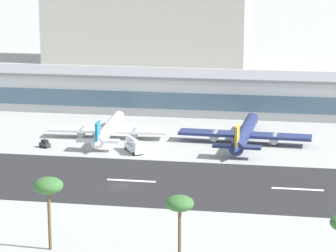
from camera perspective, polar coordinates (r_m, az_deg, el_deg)
The scene contains 12 objects.
ground_plane at distance 184.09m, azimuth -3.54°, elevation -4.41°, with size 1400.00×1400.00×0.00m, color #A8A8A3.
runway_strip at distance 188.26m, azimuth -3.23°, elevation -4.00°, with size 800.00×37.58×0.08m, color #262628.
runway_centreline_dash_4 at distance 187.87m, azimuth -2.70°, elevation -4.01°, with size 12.00×1.20×0.01m, color white.
runway_centreline_dash_5 at distance 183.76m, azimuth 9.46°, elevation -4.57°, with size 12.00×1.20×0.01m, color white.
terminal_building at distance 264.76m, azimuth 1.76°, elevation 2.47°, with size 182.22×20.78×13.31m.
distant_hotel_block at distance 380.06m, azimuth -1.61°, elevation 7.82°, with size 97.28×31.45×41.53m, color beige.
airliner_blue_tail_gate_0 at distance 228.36m, azimuth -4.43°, elevation -0.30°, with size 34.99×39.58×8.26m.
airliner_gold_tail_gate_1 at distance 222.48m, azimuth 5.59°, elevation -0.61°, with size 38.09×43.40×9.05m.
service_fuel_truck_0 at distance 213.08m, azimuth -2.50°, elevation -1.41°, with size 6.88×8.51×3.95m.
service_baggage_tug_1 at distance 221.02m, azimuth -9.00°, elevation -1.30°, with size 3.57×3.08×2.20m.
palm_tree_0 at distance 133.81m, azimuth 0.86°, elevation -5.84°, with size 4.89×4.89×13.52m.
palm_tree_1 at distance 144.39m, azimuth -8.75°, elevation -4.45°, with size 5.52×5.52×13.90m.
Camera 1 is at (40.84, -170.89, 54.96)m, focal length 83.35 mm.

